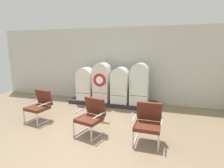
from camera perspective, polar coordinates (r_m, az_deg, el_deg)
ground at (r=4.99m, az=-10.51°, el=-16.76°), size 12.00×10.00×0.05m
back_wall at (r=7.86m, az=1.54°, el=6.16°), size 11.76×0.12×3.18m
display_plinth at (r=7.55m, az=0.17°, el=-5.86°), size 3.65×0.95×0.16m
refrigerator_0 at (r=7.67m, az=-8.33°, el=0.47°), size 0.64×0.68×1.38m
refrigerator_1 at (r=7.36m, az=-3.11°, el=1.06°), size 0.64×0.68×1.59m
refrigerator_2 at (r=7.14m, az=2.69°, el=-0.03°), size 0.67×0.66×1.42m
refrigerator_3 at (r=6.98m, az=8.82°, el=0.43°), size 0.68×0.67×1.61m
armchair_left at (r=6.23m, az=-22.05°, el=-6.05°), size 0.76×0.78×0.99m
armchair_right at (r=4.59m, az=11.42°, el=-11.61°), size 0.70×0.70×0.99m
armchair_center at (r=4.94m, az=-6.63°, el=-9.78°), size 0.79×0.81×0.99m
sign_stand at (r=5.98m, az=-3.86°, el=-4.04°), size 0.44×0.32×1.51m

